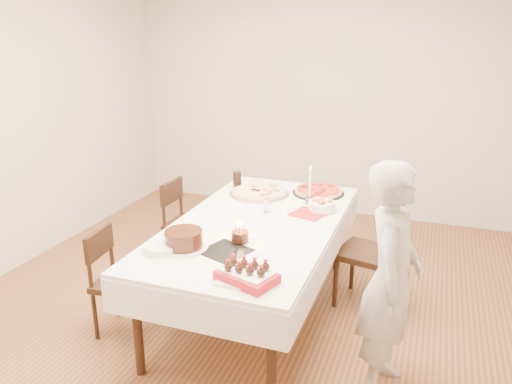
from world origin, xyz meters
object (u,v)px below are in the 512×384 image
(pizza_pepperoni, at_px, (318,191))
(taper_candle, at_px, (310,185))
(person, at_px, (391,281))
(layer_cake, at_px, (184,239))
(pasta_bowl, at_px, (322,206))
(strawberry_box, at_px, (247,275))
(chair_left_dessert, at_px, (124,282))
(pizza_white, at_px, (259,192))
(birthday_cake, at_px, (240,232))
(chair_left_savory, at_px, (189,224))
(dining_table, at_px, (256,268))
(chair_right_savory, at_px, (367,253))
(cola_glass, at_px, (237,179))

(pizza_pepperoni, distance_m, taper_candle, 0.31)
(person, bearing_deg, layer_cake, 93.46)
(pasta_bowl, height_order, strawberry_box, strawberry_box)
(chair_left_dessert, xyz_separation_m, strawberry_box, (1.06, -0.31, 0.40))
(pizza_white, bearing_deg, birthday_cake, -77.48)
(chair_left_savory, relative_size, person, 0.56)
(pasta_bowl, xyz_separation_m, birthday_cake, (-0.38, -0.77, 0.03))
(person, bearing_deg, dining_table, 63.63)
(chair_left_dessert, height_order, strawberry_box, strawberry_box)
(strawberry_box, bearing_deg, pasta_bowl, 83.77)
(chair_left_savory, distance_m, pasta_bowl, 1.33)
(taper_candle, relative_size, layer_cake, 1.03)
(chair_right_savory, xyz_separation_m, pizza_white, (-0.96, 0.19, 0.33))
(chair_left_dessert, relative_size, layer_cake, 2.50)
(pizza_white, bearing_deg, dining_table, -72.25)
(chair_left_dessert, xyz_separation_m, pasta_bowl, (1.20, 0.96, 0.40))
(pasta_bowl, height_order, cola_glass, cola_glass)
(pasta_bowl, xyz_separation_m, cola_glass, (-0.85, 0.35, 0.03))
(pizza_white, bearing_deg, pizza_pepperoni, 23.97)
(person, relative_size, cola_glass, 10.28)
(layer_cake, bearing_deg, birthday_cake, 34.86)
(chair_right_savory, height_order, person, person)
(chair_right_savory, bearing_deg, pizza_pepperoni, 153.41)
(person, relative_size, taper_candle, 4.46)
(dining_table, height_order, pizza_white, pizza_white)
(chair_right_savory, xyz_separation_m, chair_left_savory, (-1.62, 0.15, -0.04))
(pizza_white, relative_size, pasta_bowl, 2.45)
(chair_right_savory, xyz_separation_m, layer_cake, (-1.05, -1.00, 0.37))
(person, distance_m, cola_glass, 1.95)
(pizza_pepperoni, relative_size, layer_cake, 1.43)
(strawberry_box, bearing_deg, pizza_white, 107.26)
(pizza_pepperoni, xyz_separation_m, pasta_bowl, (0.13, -0.41, 0.02))
(pizza_pepperoni, bearing_deg, dining_table, -108.53)
(pizza_white, bearing_deg, pasta_bowl, -18.93)
(pasta_bowl, relative_size, layer_cake, 0.68)
(pasta_bowl, relative_size, cola_glass, 1.51)
(pizza_white, relative_size, taper_candle, 1.60)
(chair_left_dessert, xyz_separation_m, taper_candle, (1.07, 1.09, 0.52))
(pizza_pepperoni, bearing_deg, cola_glass, -175.11)
(taper_candle, height_order, layer_cake, taper_candle)
(chair_left_dessert, relative_size, pizza_pepperoni, 1.75)
(chair_right_savory, bearing_deg, birthday_cake, -121.17)
(pasta_bowl, xyz_separation_m, taper_candle, (-0.13, 0.13, 0.12))
(person, height_order, pizza_pepperoni, person)
(layer_cake, relative_size, birthday_cake, 2.40)
(pasta_bowl, distance_m, strawberry_box, 1.27)
(chair_left_savory, relative_size, pizza_white, 1.56)
(layer_cake, bearing_deg, strawberry_box, -26.85)
(dining_table, distance_m, pizza_pepperoni, 0.95)
(person, relative_size, pasta_bowl, 6.82)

